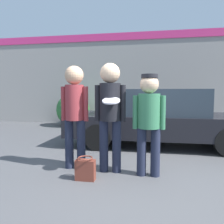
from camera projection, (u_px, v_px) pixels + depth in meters
ground_plane at (128, 178)px, 3.46m from camera, size 56.00×56.00×0.00m
storefront_building at (143, 79)px, 9.04m from camera, size 24.00×0.22×3.80m
person_left at (75, 108)px, 3.80m from camera, size 0.49×0.32×1.80m
person_middle_with_frisbee at (110, 107)px, 3.64m from camera, size 0.52×0.57×1.83m
person_right at (149, 116)px, 3.46m from camera, size 0.51×0.34×1.63m
parked_car_near at (158, 117)px, 5.59m from camera, size 4.58×1.80×1.43m
shrub at (73, 110)px, 8.79m from camera, size 1.33×1.33×1.33m
handbag at (85, 169)px, 3.35m from camera, size 0.30×0.23×0.36m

